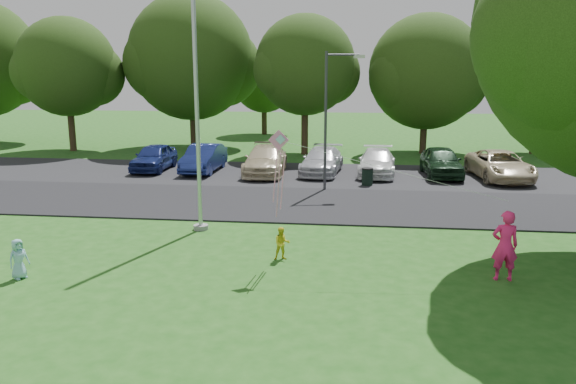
# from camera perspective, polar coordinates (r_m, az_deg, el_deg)

# --- Properties ---
(ground) EXTENTS (120.00, 120.00, 0.00)m
(ground) POSITION_cam_1_polar(r_m,az_deg,el_deg) (14.02, -0.34, -9.93)
(ground) COLOR #1D5316
(ground) RESTS_ON ground
(park_road) EXTENTS (60.00, 6.00, 0.06)m
(park_road) POSITION_cam_1_polar(r_m,az_deg,el_deg) (22.56, 2.51, -1.25)
(park_road) COLOR black
(park_road) RESTS_ON ground
(parking_strip) EXTENTS (42.00, 7.00, 0.06)m
(parking_strip) POSITION_cam_1_polar(r_m,az_deg,el_deg) (28.91, 3.49, 1.74)
(parking_strip) COLOR black
(parking_strip) RESTS_ON ground
(flagpole) EXTENTS (0.50, 0.50, 10.00)m
(flagpole) POSITION_cam_1_polar(r_m,az_deg,el_deg) (18.63, -9.26, 8.63)
(flagpole) COLOR #B7BABF
(flagpole) RESTS_ON ground
(street_lamp) EXTENTS (1.70, 0.49, 6.10)m
(street_lamp) POSITION_cam_1_polar(r_m,az_deg,el_deg) (24.82, 4.41, 8.46)
(street_lamp) COLOR #3F3F44
(street_lamp) RESTS_ON ground
(trash_can) EXTENTS (0.54, 0.54, 0.86)m
(trash_can) POSITION_cam_1_polar(r_m,az_deg,el_deg) (26.34, 8.06, 1.50)
(trash_can) COLOR black
(trash_can) RESTS_ON ground
(tree_row) EXTENTS (64.35, 11.94, 10.88)m
(tree_row) POSITION_cam_1_polar(r_m,az_deg,el_deg) (37.11, 6.94, 12.81)
(tree_row) COLOR #332316
(tree_row) RESTS_ON ground
(horizon_trees) EXTENTS (77.46, 7.20, 7.02)m
(horizon_trees) POSITION_cam_1_polar(r_m,az_deg,el_deg) (46.83, 9.99, 10.86)
(horizon_trees) COLOR #332316
(horizon_trees) RESTS_ON ground
(parked_cars) EXTENTS (19.97, 5.42, 1.48)m
(parked_cars) POSITION_cam_1_polar(r_m,az_deg,el_deg) (28.83, 4.79, 3.16)
(parked_cars) COLOR navy
(parked_cars) RESTS_ON ground
(woman) EXTENTS (0.68, 0.46, 1.84)m
(woman) POSITION_cam_1_polar(r_m,az_deg,el_deg) (15.39, 21.17, -5.10)
(woman) COLOR #FF2170
(woman) RESTS_ON ground
(child_yellow) EXTENTS (0.54, 0.47, 0.95)m
(child_yellow) POSITION_cam_1_polar(r_m,az_deg,el_deg) (16.01, -0.61, -5.25)
(child_yellow) COLOR yellow
(child_yellow) RESTS_ON ground
(child_blue) EXTENTS (0.55, 0.62, 1.06)m
(child_blue) POSITION_cam_1_polar(r_m,az_deg,el_deg) (16.16, -25.70, -6.14)
(child_blue) COLOR #8AC6D4
(child_blue) RESTS_ON ground
(kite) EXTENTS (6.15, 0.69, 2.44)m
(kite) POSITION_cam_1_polar(r_m,az_deg,el_deg) (14.94, -0.36, 3.49)
(kite) COLOR pink
(kite) RESTS_ON ground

